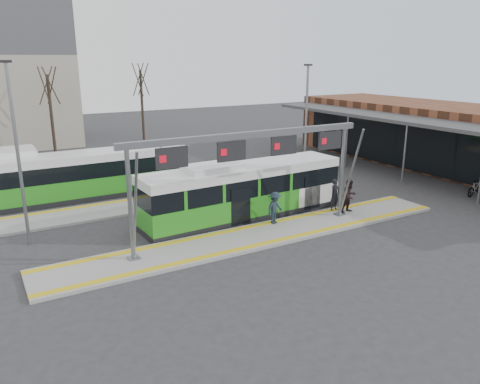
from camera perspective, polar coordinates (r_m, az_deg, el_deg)
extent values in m
plane|color=#2D2D30|center=(23.82, 2.53, -5.47)|extent=(120.00, 120.00, 0.00)
cube|color=gray|center=(23.79, 2.53, -5.30)|extent=(22.00, 3.00, 0.15)
cube|color=gray|center=(29.11, -12.77, -1.66)|extent=(20.00, 3.00, 0.15)
cube|color=yellow|center=(24.67, 1.09, -4.28)|extent=(22.00, 0.35, 0.02)
cube|color=yellow|center=(22.87, 4.10, -6.00)|extent=(22.00, 0.35, 0.02)
cube|color=yellow|center=(30.14, -13.45, -0.93)|extent=(20.00, 0.35, 0.02)
cylinder|color=slate|center=(20.61, -13.25, -1.46)|extent=(0.20, 0.20, 5.05)
cube|color=slate|center=(21.48, -12.83, -7.82)|extent=(0.50, 0.50, 0.06)
cylinder|color=slate|center=(19.97, -12.65, -1.99)|extent=(0.12, 1.46, 4.90)
cylinder|color=slate|center=(26.49, 12.33, 2.46)|extent=(0.20, 0.20, 5.05)
cube|color=slate|center=(27.16, 12.02, -2.66)|extent=(0.50, 0.50, 0.06)
cylinder|color=slate|center=(25.99, 13.36, 2.14)|extent=(0.12, 1.46, 4.90)
cube|color=slate|center=(22.43, 1.19, 7.00)|extent=(13.00, 0.25, 0.30)
cube|color=black|center=(20.79, -8.30, 4.15)|extent=(1.50, 0.12, 0.95)
cube|color=red|center=(20.57, -9.39, 3.98)|extent=(0.32, 0.02, 0.32)
cube|color=black|center=(22.06, -1.05, 5.00)|extent=(1.50, 0.12, 0.95)
cube|color=red|center=(21.78, -1.99, 4.85)|extent=(0.32, 0.02, 0.32)
cube|color=black|center=(23.64, 5.35, 5.67)|extent=(1.50, 0.12, 0.95)
cube|color=red|center=(23.32, 4.54, 5.55)|extent=(0.32, 0.02, 0.32)
cube|color=black|center=(25.47, 10.90, 6.20)|extent=(1.50, 0.12, 0.95)
cube|color=red|center=(25.13, 10.22, 6.11)|extent=(0.32, 0.02, 0.32)
cube|color=brown|center=(41.33, 26.05, 5.74)|extent=(8.00, 32.00, 5.00)
cube|color=black|center=(38.03, 22.37, 4.63)|extent=(0.15, 28.00, 3.60)
cube|color=#3F3F42|center=(36.67, 21.49, 8.00)|extent=(4.00, 30.00, 0.25)
cylinder|color=slate|center=(35.70, 19.42, 4.50)|extent=(0.14, 0.14, 4.30)
cylinder|color=slate|center=(39.77, 12.89, 6.11)|extent=(0.14, 0.14, 4.30)
cube|color=black|center=(26.62, 0.44, -2.70)|extent=(12.07, 3.05, 0.35)
cube|color=#28891D|center=(26.39, 0.44, -1.16)|extent=(12.07, 3.05, 1.15)
cube|color=black|center=(26.09, 0.45, 1.09)|extent=(12.07, 2.97, 1.00)
cube|color=white|center=(25.91, 0.45, 2.69)|extent=(12.07, 3.05, 0.50)
cube|color=orange|center=(29.54, 10.25, 3.90)|extent=(0.13, 1.78, 0.28)
cube|color=white|center=(24.81, -3.42, 3.01)|extent=(3.07, 1.91, 0.30)
cylinder|color=black|center=(23.65, -6.64, -4.43)|extent=(1.01, 0.34, 1.00)
cylinder|color=black|center=(25.57, -8.86, -2.92)|extent=(1.01, 0.34, 1.00)
cylinder|color=black|center=(27.72, 7.96, -1.38)|extent=(1.01, 0.34, 1.00)
cylinder|color=black|center=(29.38, 5.13, -0.29)|extent=(1.01, 0.34, 1.00)
cube|color=black|center=(32.09, -16.84, -0.13)|extent=(11.81, 2.53, 0.34)
cube|color=#28891D|center=(31.90, -16.94, 1.14)|extent=(11.81, 2.53, 1.13)
cube|color=black|center=(31.66, -17.10, 2.99)|extent=(11.81, 2.46, 0.98)
cube|color=white|center=(31.51, -17.20, 4.30)|extent=(11.81, 2.53, 0.49)
cylinder|color=black|center=(30.32, -23.95, -1.14)|extent=(0.98, 0.30, 0.98)
cylinder|color=black|center=(32.44, -24.43, -0.14)|extent=(0.98, 0.30, 0.98)
cylinder|color=black|center=(31.94, -10.25, 0.83)|extent=(0.98, 0.30, 0.98)
cylinder|color=black|center=(33.96, -11.54, 1.67)|extent=(0.98, 0.30, 0.98)
imported|color=black|center=(27.66, 11.50, -0.34)|extent=(0.73, 0.52, 1.86)
imported|color=black|center=(27.49, 13.20, -0.46)|extent=(1.00, 0.82, 1.93)
imported|color=#1D2A35|center=(25.01, 4.27, -1.94)|extent=(1.28, 0.99, 1.75)
imported|color=gray|center=(34.23, 26.81, 0.41)|extent=(1.78, 0.60, 1.05)
cylinder|color=#382B21|center=(46.49, -22.00, 8.62)|extent=(0.28, 0.28, 7.31)
cylinder|color=#382B21|center=(52.92, -11.84, 10.29)|extent=(0.28, 0.28, 7.50)
cylinder|color=slate|center=(23.91, -25.41, 3.79)|extent=(0.16, 0.16, 8.58)
cube|color=black|center=(23.50, -26.69, 14.05)|extent=(0.50, 0.25, 0.12)
cylinder|color=slate|center=(31.25, 8.01, 7.46)|extent=(0.16, 0.16, 8.30)
cube|color=black|center=(30.92, 8.32, 15.08)|extent=(0.50, 0.25, 0.12)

